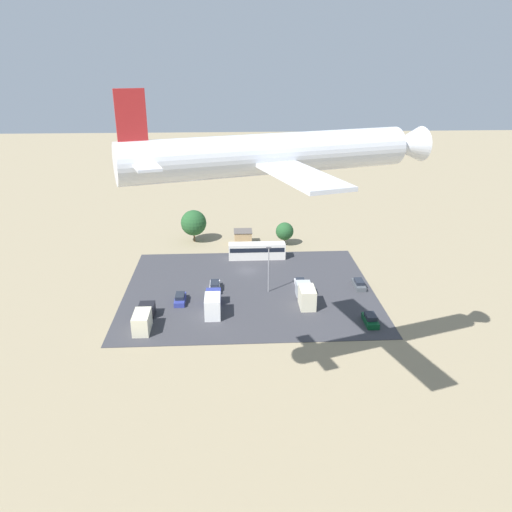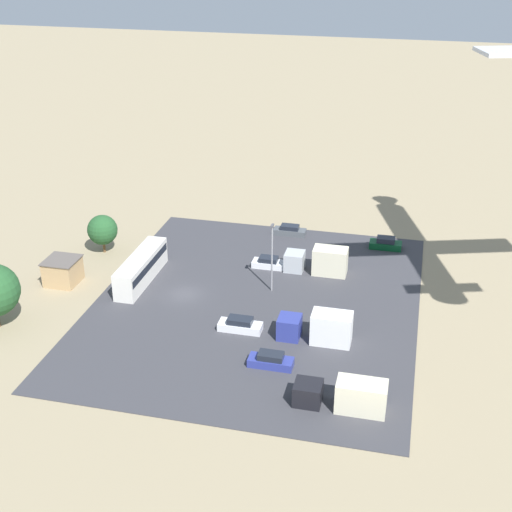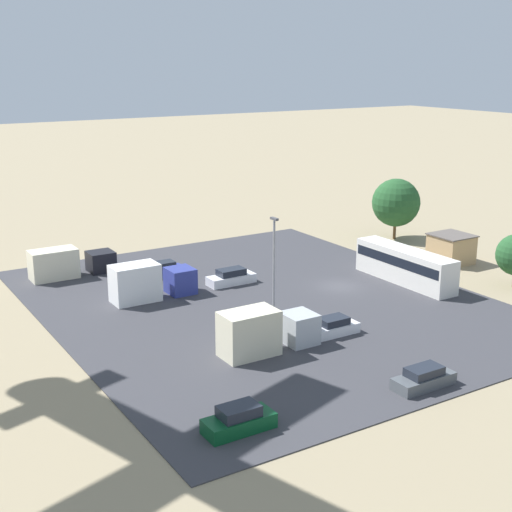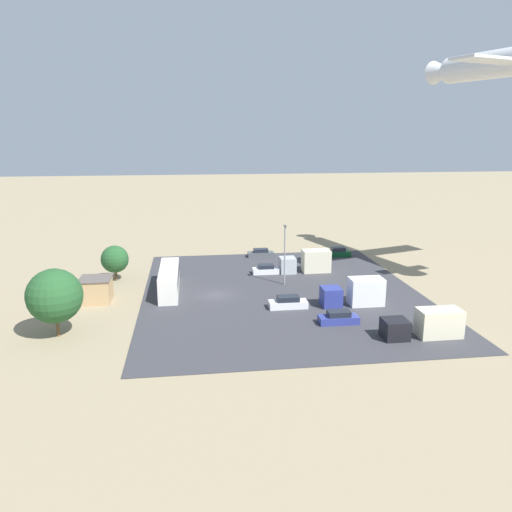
% 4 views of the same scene
% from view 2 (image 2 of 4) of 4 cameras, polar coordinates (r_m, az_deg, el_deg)
% --- Properties ---
extents(ground_plane, '(400.00, 400.00, 0.00)m').
position_cam_2_polar(ground_plane, '(85.59, -5.75, -3.12)').
color(ground_plane, gray).
extents(parking_lot_surface, '(44.84, 37.09, 0.08)m').
position_cam_2_polar(parking_lot_surface, '(83.34, 0.03, -3.80)').
color(parking_lot_surface, '#38383D').
rests_on(parking_lot_surface, ground).
extents(shed_building, '(4.11, 3.98, 3.14)m').
position_cam_2_polar(shed_building, '(90.41, -15.21, -1.17)').
color(shed_building, tan).
rests_on(shed_building, ground).
extents(bus, '(11.82, 2.53, 3.35)m').
position_cam_2_polar(bus, '(88.63, -9.18, -0.89)').
color(bus, silver).
rests_on(bus, ground).
extents(parked_car_0, '(1.83, 4.15, 1.41)m').
position_cam_2_polar(parked_car_0, '(91.35, 1.01, -0.55)').
color(parked_car_0, silver).
rests_on(parked_car_0, ground).
extents(parked_car_1, '(1.85, 4.30, 1.61)m').
position_cam_2_polar(parked_car_1, '(98.02, 10.33, 0.97)').
color(parked_car_1, '#0C4723').
rests_on(parked_car_1, ground).
extents(parked_car_2, '(1.74, 4.51, 1.42)m').
position_cam_2_polar(parked_car_2, '(100.77, 2.72, 2.04)').
color(parked_car_2, '#4C5156').
rests_on(parked_car_2, ground).
extents(parked_car_3, '(1.82, 4.77, 1.52)m').
position_cam_2_polar(parked_car_3, '(77.84, -1.27, -5.55)').
color(parked_car_3, silver).
rests_on(parked_car_3, ground).
extents(parked_car_4, '(1.78, 4.53, 1.49)m').
position_cam_2_polar(parked_car_4, '(72.11, 1.19, -8.36)').
color(parked_car_4, navy).
rests_on(parked_car_4, ground).
extents(parked_truck_0, '(2.53, 7.83, 3.43)m').
position_cam_2_polar(parked_truck_0, '(75.83, 5.10, -5.75)').
color(parked_truck_0, navy).
rests_on(parked_truck_0, ground).
extents(parked_truck_1, '(2.48, 8.48, 2.98)m').
position_cam_2_polar(parked_truck_1, '(66.70, 7.21, -11.01)').
color(parked_truck_1, black).
rests_on(parked_truck_1, ground).
extents(parked_truck_2, '(2.56, 7.85, 3.43)m').
position_cam_2_polar(parked_truck_2, '(89.91, 5.14, -0.42)').
color(parked_truck_2, '#ADB2B7').
rests_on(parked_truck_2, ground).
extents(tree_apron_mid, '(4.00, 4.00, 5.25)m').
position_cam_2_polar(tree_apron_mid, '(96.66, -12.19, 2.06)').
color(tree_apron_mid, brown).
rests_on(tree_apron_mid, ground).
extents(light_pole_lot_centre, '(0.90, 0.28, 8.59)m').
position_cam_2_polar(light_pole_lot_centre, '(83.88, 1.28, 0.08)').
color(light_pole_lot_centre, gray).
rests_on(light_pole_lot_centre, ground).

